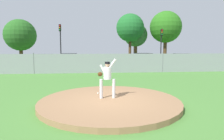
% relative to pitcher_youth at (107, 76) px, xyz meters
% --- Properties ---
extents(ground_plane, '(80.00, 80.00, 0.00)m').
position_rel_pitcher_youth_xyz_m(ground_plane, '(0.08, 5.77, -1.13)').
color(ground_plane, '#4C8438').
extents(asphalt_strip, '(44.00, 7.00, 0.01)m').
position_rel_pitcher_youth_xyz_m(asphalt_strip, '(0.08, 14.27, -1.13)').
color(asphalt_strip, '#2B2B2D').
rests_on(asphalt_strip, ground_plane).
extents(pitchers_mound, '(5.65, 5.65, 0.19)m').
position_rel_pitcher_youth_xyz_m(pitchers_mound, '(0.08, -0.23, -1.03)').
color(pitchers_mound, '#99704C').
rests_on(pitchers_mound, ground_plane).
extents(pitcher_youth, '(0.77, 0.32, 1.64)m').
position_rel_pitcher_youth_xyz_m(pitcher_youth, '(0.00, 0.00, 0.00)').
color(pitcher_youth, silver).
rests_on(pitcher_youth, pitchers_mound).
extents(baseball, '(0.07, 0.07, 0.07)m').
position_rel_pitcher_youth_xyz_m(baseball, '(-0.37, 0.74, -0.90)').
color(baseball, white).
rests_on(baseball, pitchers_mound).
extents(chainlink_fence, '(29.44, 0.07, 1.85)m').
position_rel_pitcher_youth_xyz_m(chainlink_fence, '(0.08, 9.77, -0.25)').
color(chainlink_fence, gray).
rests_on(chainlink_fence, ground_plane).
extents(parked_car_red, '(2.14, 4.83, 1.61)m').
position_rel_pitcher_youth_xyz_m(parked_car_red, '(-6.17, 14.17, -0.35)').
color(parked_car_red, '#A81919').
rests_on(parked_car_red, ground_plane).
extents(parked_car_charcoal, '(1.88, 4.41, 1.69)m').
position_rel_pitcher_youth_xyz_m(parked_car_charcoal, '(5.19, 14.17, -0.32)').
color(parked_car_charcoal, '#232328').
rests_on(parked_car_charcoal, ground_plane).
extents(parked_car_silver, '(2.14, 4.19, 1.65)m').
position_rel_pitcher_youth_xyz_m(parked_car_silver, '(9.93, 13.85, -0.34)').
color(parked_car_silver, '#B7BABF').
rests_on(parked_car_silver, ground_plane).
extents(parked_car_slate, '(2.08, 4.68, 1.68)m').
position_rel_pitcher_youth_xyz_m(parked_car_slate, '(-3.22, 14.53, -0.32)').
color(parked_car_slate, slate).
rests_on(parked_car_slate, ground_plane).
extents(traffic_cone_orange, '(0.40, 0.40, 0.55)m').
position_rel_pitcher_youth_xyz_m(traffic_cone_orange, '(6.70, 15.11, -0.87)').
color(traffic_cone_orange, orange).
rests_on(traffic_cone_orange, asphalt_strip).
extents(traffic_light_near, '(0.28, 0.46, 5.35)m').
position_rel_pitcher_youth_xyz_m(traffic_light_near, '(-4.83, 18.48, 2.50)').
color(traffic_light_near, black).
rests_on(traffic_light_near, ground_plane).
extents(traffic_light_far, '(0.28, 0.46, 4.87)m').
position_rel_pitcher_youth_xyz_m(traffic_light_far, '(8.85, 18.34, 2.20)').
color(traffic_light_far, black).
rests_on(traffic_light_far, ground_plane).
extents(tree_slender_far, '(4.49, 4.49, 6.38)m').
position_rel_pitcher_youth_xyz_m(tree_slender_far, '(-10.96, 21.48, 2.99)').
color(tree_slender_far, '#4C331E').
rests_on(tree_slender_far, ground_plane).
extents(tree_leaning_west, '(4.16, 4.16, 7.37)m').
position_rel_pitcher_youth_xyz_m(tree_leaning_west, '(5.00, 21.14, 4.13)').
color(tree_leaning_west, '#4C331E').
rests_on(tree_leaning_west, ground_plane).
extents(tree_broad_left, '(3.74, 3.74, 6.24)m').
position_rel_pitcher_youth_xyz_m(tree_broad_left, '(6.26, 23.02, 3.19)').
color(tree_broad_left, '#4C331E').
rests_on(tree_broad_left, ground_plane).
extents(tree_broad_right, '(4.84, 4.84, 7.93)m').
position_rel_pitcher_youth_xyz_m(tree_broad_right, '(10.65, 21.62, 4.35)').
color(tree_broad_right, '#4C331E').
rests_on(tree_broad_right, ground_plane).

